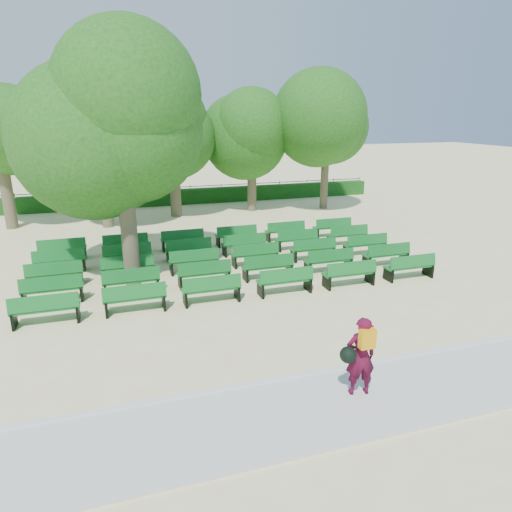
{
  "coord_description": "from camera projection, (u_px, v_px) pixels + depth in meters",
  "views": [
    {
      "loc": [
        -3.77,
        -14.13,
        5.45
      ],
      "look_at": [
        0.43,
        -1.0,
        1.1
      ],
      "focal_mm": 32.0,
      "sensor_mm": 36.0,
      "label": 1
    }
  ],
  "objects": [
    {
      "name": "person",
      "position": [
        360.0,
        355.0,
        8.91
      ],
      "size": [
        0.8,
        0.51,
        1.65
      ],
      "rotation": [
        0.0,
        0.0,
        2.99
      ],
      "color": "#480A21",
      "rests_on": "ground"
    },
    {
      "name": "paving",
      "position": [
        335.0,
        405.0,
        8.84
      ],
      "size": [
        30.0,
        2.2,
        0.06
      ],
      "primitive_type": "cube",
      "color": "beige",
      "rests_on": "ground"
    },
    {
      "name": "ground",
      "position": [
        235.0,
        279.0,
        15.57
      ],
      "size": [
        120.0,
        120.0,
        0.0
      ],
      "primitive_type": "plane",
      "color": "beige"
    },
    {
      "name": "tree_among",
      "position": [
        120.0,
        125.0,
        13.68
      ],
      "size": [
        5.79,
        5.79,
        7.72
      ],
      "color": "brown",
      "rests_on": "ground"
    },
    {
      "name": "bench_array",
      "position": [
        226.0,
        266.0,
        16.66
      ],
      "size": [
        1.74,
        0.54,
        1.1
      ],
      "rotation": [
        0.0,
        0.0,
        0.0
      ],
      "color": "#116623",
      "rests_on": "ground"
    },
    {
      "name": "tree_line",
      "position": [
        187.0,
        218.0,
        24.65
      ],
      "size": [
        21.8,
        6.8,
        7.04
      ],
      "primitive_type": null,
      "color": "#235D18",
      "rests_on": "ground"
    },
    {
      "name": "curb",
      "position": [
        311.0,
        373.0,
        9.88
      ],
      "size": [
        30.0,
        0.12,
        0.1
      ],
      "primitive_type": "cube",
      "color": "silver",
      "rests_on": "ground"
    },
    {
      "name": "fence",
      "position": [
        175.0,
        203.0,
        28.65
      ],
      "size": [
        26.0,
        0.1,
        1.02
      ],
      "primitive_type": null,
      "color": "black",
      "rests_on": "ground"
    },
    {
      "name": "hedge",
      "position": [
        176.0,
        197.0,
        28.15
      ],
      "size": [
        26.0,
        0.7,
        0.9
      ],
      "primitive_type": "cube",
      "color": "#154C14",
      "rests_on": "ground"
    }
  ]
}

